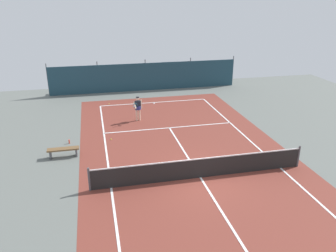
{
  "coord_description": "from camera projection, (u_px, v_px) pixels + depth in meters",
  "views": [
    {
      "loc": [
        -4.53,
        -13.18,
        8.0
      ],
      "look_at": [
        -0.52,
        4.51,
        0.9
      ],
      "focal_mm": 36.41,
      "sensor_mm": 36.0,
      "label": 1
    }
  ],
  "objects": [
    {
      "name": "back_fence",
      "position": [
        145.0,
        82.0,
        30.22
      ],
      "size": [
        16.3,
        0.98,
        2.7
      ],
      "color": "#1E3D4C",
      "rests_on": "ground"
    },
    {
      "name": "tennis_player",
      "position": [
        138.0,
        107.0,
        22.54
      ],
      "size": [
        0.67,
        0.79,
        1.64
      ],
      "rotation": [
        0.0,
        0.0,
        3.25
      ],
      "color": "beige",
      "rests_on": "ground"
    },
    {
      "name": "tennis_ball_near_player",
      "position": [
        111.0,
        139.0,
        19.87
      ],
      "size": [
        0.07,
        0.07,
        0.07
      ],
      "primitive_type": "sphere",
      "color": "#CCDB33",
      "rests_on": "ground"
    },
    {
      "name": "parked_car",
      "position": [
        171.0,
        72.0,
        32.94
      ],
      "size": [
        2.17,
        4.28,
        1.68
      ],
      "rotation": [
        0.0,
        0.0,
        -0.05
      ],
      "color": "navy",
      "rests_on": "ground"
    },
    {
      "name": "tennis_ball_midcourt",
      "position": [
        109.0,
        104.0,
        26.25
      ],
      "size": [
        0.07,
        0.07,
        0.07
      ],
      "primitive_type": "sphere",
      "color": "#CCDB33",
      "rests_on": "ground"
    },
    {
      "name": "water_bottle",
      "position": [
        69.0,
        142.0,
        19.35
      ],
      "size": [
        0.08,
        0.08,
        0.24
      ],
      "primitive_type": "cylinder",
      "color": "#D84C38",
      "rests_on": "ground"
    },
    {
      "name": "ground_plane",
      "position": [
        200.0,
        178.0,
        15.82
      ],
      "size": [
        36.0,
        36.0,
        0.0
      ],
      "primitive_type": "plane",
      "color": "slate"
    },
    {
      "name": "tennis_net",
      "position": [
        201.0,
        168.0,
        15.63
      ],
      "size": [
        10.12,
        0.1,
        1.1
      ],
      "color": "black",
      "rests_on": "ground"
    },
    {
      "name": "courtside_bench",
      "position": [
        63.0,
        150.0,
        17.68
      ],
      "size": [
        1.6,
        0.4,
        0.49
      ],
      "color": "brown",
      "rests_on": "ground"
    },
    {
      "name": "court_surface",
      "position": [
        200.0,
        177.0,
        15.82
      ],
      "size": [
        11.02,
        26.6,
        0.01
      ],
      "color": "brown",
      "rests_on": "ground"
    }
  ]
}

